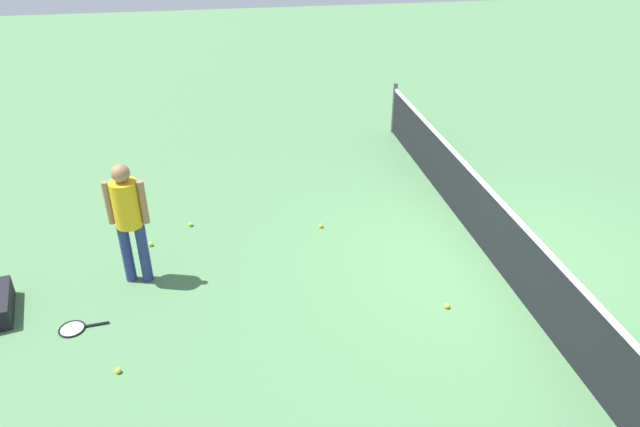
{
  "coord_description": "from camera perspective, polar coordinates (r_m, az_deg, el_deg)",
  "views": [
    {
      "loc": [
        6.27,
        -3.57,
        4.64
      ],
      "look_at": [
        -0.21,
        -2.43,
        0.9
      ],
      "focal_mm": 32.53,
      "sensor_mm": 36.0,
      "label": 1
    }
  ],
  "objects": [
    {
      "name": "tennis_racket_near_player",
      "position": [
        7.66,
        -23.01,
        -10.36
      ],
      "size": [
        0.34,
        0.6,
        0.03
      ],
      "color": "black",
      "rests_on": "ground_plane"
    },
    {
      "name": "tennis_ball_midcourt",
      "position": [
        9.25,
        -12.62,
        -1.05
      ],
      "size": [
        0.07,
        0.07,
        0.07
      ],
      "primitive_type": "sphere",
      "color": "#C6E033",
      "rests_on": "ground_plane"
    },
    {
      "name": "tennis_ball_by_net",
      "position": [
        8.99,
        0.08,
        -1.21
      ],
      "size": [
        0.07,
        0.07,
        0.07
      ],
      "primitive_type": "sphere",
      "color": "#C6E033",
      "rests_on": "ground_plane"
    },
    {
      "name": "tennis_ball_stray_right",
      "position": [
        6.9,
        -19.27,
        -14.38
      ],
      "size": [
        0.07,
        0.07,
        0.07
      ],
      "primitive_type": "sphere",
      "color": "#C6E033",
      "rests_on": "ground_plane"
    },
    {
      "name": "ground_plane",
      "position": [
        8.58,
        16.51,
        -4.52
      ],
      "size": [
        40.0,
        40.0,
        0.0
      ],
      "primitive_type": "plane",
      "color": "#4C7A4C"
    },
    {
      "name": "court_net",
      "position": [
        8.32,
        17.0,
        -1.66
      ],
      "size": [
        10.09,
        0.09,
        1.07
      ],
      "color": "#4C4C51",
      "rests_on": "ground_plane"
    },
    {
      "name": "tennis_ball_near_player",
      "position": [
        8.9,
        -16.32,
        -2.9
      ],
      "size": [
        0.07,
        0.07,
        0.07
      ],
      "primitive_type": "sphere",
      "color": "#C6E033",
      "rests_on": "ground_plane"
    },
    {
      "name": "tennis_ball_baseline",
      "position": [
        7.54,
        12.41,
        -8.87
      ],
      "size": [
        0.07,
        0.07,
        0.07
      ],
      "primitive_type": "sphere",
      "color": "#C6E033",
      "rests_on": "ground_plane"
    },
    {
      "name": "player_near_side",
      "position": [
        7.72,
        -18.35,
        -0.09
      ],
      "size": [
        0.38,
        0.53,
        1.7
      ],
      "color": "navy",
      "rests_on": "ground_plane"
    }
  ]
}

